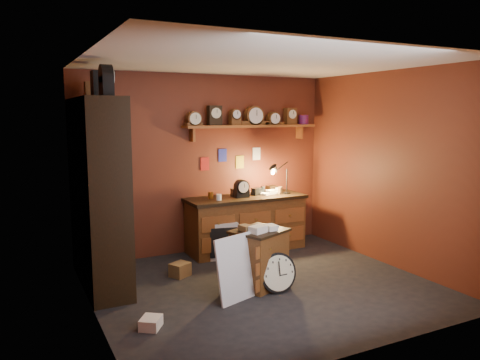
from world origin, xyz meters
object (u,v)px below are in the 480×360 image
object	(u,v)px
low_cabinet	(259,255)
big_round_clock	(278,273)
workbench	(246,220)
shelving_unit	(96,185)

from	to	relation	value
low_cabinet	big_round_clock	distance (m)	0.33
workbench	low_cabinet	distance (m)	1.55
shelving_unit	big_round_clock	distance (m)	2.44
shelving_unit	low_cabinet	bearing A→B (deg)	-28.28
low_cabinet	big_round_clock	bearing A→B (deg)	-93.75
shelving_unit	workbench	world-z (taller)	shelving_unit
shelving_unit	low_cabinet	world-z (taller)	shelving_unit
workbench	low_cabinet	world-z (taller)	workbench
workbench	low_cabinet	bearing A→B (deg)	-111.39
shelving_unit	big_round_clock	size ratio (longest dim) A/B	5.34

